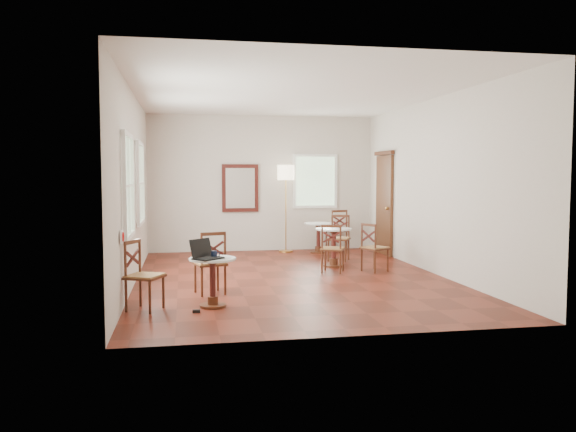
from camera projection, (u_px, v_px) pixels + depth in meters
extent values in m
plane|color=#571A0F|center=(291.00, 278.00, 9.49)|extent=(7.00, 7.00, 0.00)
cube|color=beige|center=(262.00, 183.00, 12.81)|extent=(5.00, 0.02, 3.00)
cube|color=beige|center=(354.00, 194.00, 5.94)|extent=(5.00, 0.02, 3.00)
cube|color=beige|center=(133.00, 187.00, 8.93)|extent=(0.02, 7.00, 3.00)
cube|color=beige|center=(435.00, 186.00, 9.82)|extent=(0.02, 7.00, 3.00)
cube|color=white|center=(291.00, 94.00, 9.27)|extent=(5.00, 7.00, 0.02)
cube|color=#542F18|center=(384.00, 205.00, 12.20)|extent=(0.06, 0.90, 2.10)
cube|color=#4B2312|center=(384.00, 153.00, 12.12)|extent=(0.08, 1.02, 0.08)
sphere|color=#BF8C3F|center=(387.00, 208.00, 11.88)|extent=(0.07, 0.07, 0.07)
cube|color=#441612|center=(240.00, 188.00, 12.69)|extent=(0.80, 0.05, 1.05)
cube|color=white|center=(240.00, 188.00, 12.66)|extent=(0.64, 0.02, 0.88)
cube|color=white|center=(122.00, 237.00, 6.92)|extent=(0.02, 0.16, 0.16)
torus|color=red|center=(123.00, 237.00, 6.92)|extent=(0.02, 0.12, 0.12)
cube|color=white|center=(128.00, 186.00, 7.76)|extent=(0.06, 1.22, 1.42)
cube|color=white|center=(140.00, 183.00, 9.91)|extent=(0.06, 1.22, 1.42)
cube|color=white|center=(315.00, 181.00, 12.99)|extent=(1.02, 0.06, 1.22)
cylinder|color=#4B2312|center=(213.00, 306.00, 7.39)|extent=(0.34, 0.34, 0.03)
cylinder|color=#4B2312|center=(213.00, 300.00, 7.39)|extent=(0.14, 0.14, 0.10)
cylinder|color=#441612|center=(213.00, 280.00, 7.37)|extent=(0.08, 0.08, 0.52)
cylinder|color=#4B2312|center=(212.00, 262.00, 7.35)|extent=(0.12, 0.12, 0.05)
cylinder|color=white|center=(212.00, 259.00, 7.35)|extent=(0.60, 0.60, 0.03)
cylinder|color=#4B2312|center=(334.00, 265.00, 10.64)|extent=(0.38, 0.38, 0.04)
cylinder|color=#4B2312|center=(334.00, 261.00, 10.64)|extent=(0.15, 0.15, 0.12)
cylinder|color=#441612|center=(334.00, 246.00, 10.61)|extent=(0.09, 0.09, 0.58)
cylinder|color=#4B2312|center=(334.00, 231.00, 10.59)|extent=(0.13, 0.13, 0.06)
cylinder|color=white|center=(334.00, 229.00, 10.59)|extent=(0.67, 0.67, 0.03)
cylinder|color=#4B2312|center=(318.00, 252.00, 12.49)|extent=(0.35, 0.35, 0.04)
cylinder|color=#4B2312|center=(318.00, 249.00, 12.49)|extent=(0.14, 0.14, 0.11)
cylinder|color=#441612|center=(318.00, 237.00, 12.47)|extent=(0.08, 0.08, 0.53)
cylinder|color=#4B2312|center=(318.00, 225.00, 12.45)|extent=(0.12, 0.12, 0.05)
cylinder|color=white|center=(318.00, 224.00, 12.45)|extent=(0.62, 0.62, 0.03)
cylinder|color=#4B2312|center=(218.00, 276.00, 8.43)|extent=(0.03, 0.03, 0.42)
cylinder|color=#4B2312|center=(225.00, 280.00, 8.13)|extent=(0.03, 0.03, 0.42)
cylinder|color=#4B2312|center=(195.00, 278.00, 8.29)|extent=(0.03, 0.03, 0.42)
cylinder|color=#4B2312|center=(202.00, 282.00, 7.98)|extent=(0.03, 0.03, 0.42)
cube|color=#4B2312|center=(210.00, 264.00, 8.19)|extent=(0.50, 0.50, 0.03)
cube|color=olive|center=(210.00, 263.00, 8.19)|extent=(0.48, 0.48, 0.04)
cylinder|color=#4B2312|center=(225.00, 249.00, 8.09)|extent=(0.03, 0.03, 0.47)
cylinder|color=#4B2312|center=(202.00, 250.00, 7.95)|extent=(0.03, 0.03, 0.47)
cube|color=#4B2312|center=(213.00, 234.00, 8.01)|extent=(0.35, 0.12, 0.05)
cube|color=#441612|center=(213.00, 249.00, 8.02)|extent=(0.30, 0.10, 0.21)
cube|color=#441612|center=(213.00, 249.00, 8.02)|extent=(0.30, 0.10, 0.21)
cylinder|color=#4B2312|center=(150.00, 297.00, 7.00)|extent=(0.03, 0.03, 0.41)
cylinder|color=#4B2312|center=(126.00, 296.00, 7.10)|extent=(0.03, 0.03, 0.41)
cylinder|color=#4B2312|center=(163.00, 292.00, 7.32)|extent=(0.03, 0.03, 0.41)
cylinder|color=#4B2312|center=(140.00, 290.00, 7.41)|extent=(0.03, 0.03, 0.41)
cube|color=#4B2312|center=(145.00, 277.00, 7.19)|extent=(0.54, 0.54, 0.03)
cube|color=olive|center=(145.00, 276.00, 7.19)|extent=(0.52, 0.52, 0.04)
cylinder|color=#4B2312|center=(125.00, 261.00, 7.07)|extent=(0.03, 0.03, 0.46)
cylinder|color=#4B2312|center=(140.00, 257.00, 7.38)|extent=(0.03, 0.03, 0.46)
cube|color=#4B2312|center=(132.00, 242.00, 7.21)|extent=(0.19, 0.33, 0.05)
cube|color=#441612|center=(133.00, 258.00, 7.22)|extent=(0.16, 0.28, 0.20)
cube|color=#441612|center=(133.00, 258.00, 7.22)|extent=(0.16, 0.28, 0.20)
cylinder|color=#4B2312|center=(343.00, 260.00, 10.12)|extent=(0.03, 0.03, 0.40)
cylinder|color=#4B2312|center=(340.00, 263.00, 9.81)|extent=(0.03, 0.03, 0.40)
cylinder|color=#4B2312|center=(325.00, 259.00, 10.20)|extent=(0.03, 0.03, 0.40)
cylinder|color=#4B2312|center=(322.00, 262.00, 9.89)|extent=(0.03, 0.03, 0.40)
cube|color=#4B2312|center=(333.00, 249.00, 9.99)|extent=(0.51, 0.51, 0.03)
cube|color=olive|center=(333.00, 249.00, 9.99)|extent=(0.49, 0.49, 0.04)
cylinder|color=#4B2312|center=(340.00, 238.00, 9.78)|extent=(0.03, 0.03, 0.44)
cylinder|color=#4B2312|center=(322.00, 238.00, 9.86)|extent=(0.03, 0.03, 0.44)
cube|color=#4B2312|center=(331.00, 226.00, 9.81)|extent=(0.32, 0.17, 0.04)
cube|color=#441612|center=(331.00, 237.00, 9.82)|extent=(0.27, 0.14, 0.19)
cube|color=#441612|center=(331.00, 237.00, 9.82)|extent=(0.27, 0.14, 0.19)
cylinder|color=#4B2312|center=(388.00, 260.00, 10.07)|extent=(0.03, 0.03, 0.40)
cylinder|color=#4B2312|center=(375.00, 262.00, 9.88)|extent=(0.03, 0.03, 0.40)
cylinder|color=#4B2312|center=(374.00, 258.00, 10.33)|extent=(0.03, 0.03, 0.40)
cylinder|color=#4B2312|center=(362.00, 260.00, 10.13)|extent=(0.03, 0.03, 0.40)
cube|color=#4B2312|center=(375.00, 248.00, 10.09)|extent=(0.53, 0.53, 0.03)
cube|color=olive|center=(375.00, 248.00, 10.09)|extent=(0.51, 0.51, 0.04)
cylinder|color=#4B2312|center=(375.00, 237.00, 9.85)|extent=(0.03, 0.03, 0.45)
cylinder|color=#4B2312|center=(362.00, 236.00, 10.10)|extent=(0.03, 0.03, 0.45)
cube|color=#4B2312|center=(369.00, 225.00, 9.96)|extent=(0.19, 0.31, 0.04)
cube|color=#441612|center=(369.00, 236.00, 9.97)|extent=(0.15, 0.27, 0.20)
cube|color=#441612|center=(369.00, 236.00, 9.97)|extent=(0.15, 0.27, 0.20)
cylinder|color=#4B2312|center=(340.00, 240.00, 13.13)|extent=(0.03, 0.03, 0.43)
cylinder|color=#4B2312|center=(346.00, 241.00, 12.80)|extent=(0.03, 0.03, 0.43)
cylinder|color=#4B2312|center=(326.00, 240.00, 13.02)|extent=(0.03, 0.03, 0.43)
cylinder|color=#4B2312|center=(332.00, 242.00, 12.70)|extent=(0.03, 0.03, 0.43)
cube|color=#4B2312|center=(336.00, 231.00, 12.90)|extent=(0.47, 0.47, 0.03)
cube|color=olive|center=(336.00, 230.00, 12.90)|extent=(0.45, 0.45, 0.04)
cylinder|color=#4B2312|center=(347.00, 221.00, 12.77)|extent=(0.03, 0.03, 0.48)
cylinder|color=#4B2312|center=(332.00, 221.00, 12.66)|extent=(0.03, 0.03, 0.48)
cube|color=#4B2312|center=(340.00, 211.00, 12.70)|extent=(0.37, 0.08, 0.05)
cube|color=#441612|center=(339.00, 221.00, 12.71)|extent=(0.31, 0.06, 0.21)
cube|color=#441612|center=(339.00, 221.00, 12.71)|extent=(0.31, 0.06, 0.21)
cylinder|color=#4B2312|center=(328.00, 251.00, 11.25)|extent=(0.03, 0.03, 0.42)
cylinder|color=#4B2312|center=(332.00, 249.00, 11.57)|extent=(0.03, 0.03, 0.42)
cylinder|color=#4B2312|center=(346.00, 251.00, 11.15)|extent=(0.03, 0.03, 0.42)
cylinder|color=#4B2312|center=(349.00, 249.00, 11.47)|extent=(0.03, 0.03, 0.42)
cube|color=#4B2312|center=(339.00, 239.00, 11.34)|extent=(0.56, 0.56, 0.03)
cube|color=olive|center=(339.00, 238.00, 11.34)|extent=(0.53, 0.53, 0.04)
cylinder|color=#4B2312|center=(332.00, 226.00, 11.54)|extent=(0.03, 0.03, 0.47)
cylinder|color=#4B2312|center=(349.00, 227.00, 11.44)|extent=(0.03, 0.03, 0.47)
cube|color=#4B2312|center=(340.00, 216.00, 11.47)|extent=(0.33, 0.19, 0.05)
cube|color=#441612|center=(340.00, 226.00, 11.49)|extent=(0.28, 0.16, 0.21)
cube|color=#441612|center=(340.00, 226.00, 11.49)|extent=(0.28, 0.16, 0.21)
cylinder|color=#BF8C3F|center=(286.00, 251.00, 12.66)|extent=(0.31, 0.31, 0.03)
cylinder|color=#BF8C3F|center=(286.00, 212.00, 12.60)|extent=(0.03, 0.03, 1.74)
cylinder|color=beige|center=(286.00, 172.00, 12.53)|extent=(0.37, 0.37, 0.33)
cube|color=black|center=(208.00, 258.00, 7.24)|extent=(0.42, 0.42, 0.02)
cube|color=black|center=(208.00, 257.00, 7.24)|extent=(0.31, 0.30, 0.00)
cube|color=black|center=(201.00, 248.00, 7.30)|extent=(0.31, 0.29, 0.24)
cube|color=silver|center=(201.00, 248.00, 7.30)|extent=(0.26, 0.25, 0.19)
ellipsoid|color=black|center=(207.00, 257.00, 7.33)|extent=(0.09, 0.07, 0.03)
cylinder|color=#0F1833|center=(214.00, 254.00, 7.33)|extent=(0.08, 0.08, 0.09)
torus|color=#0F1833|center=(218.00, 254.00, 7.34)|extent=(0.06, 0.01, 0.06)
cylinder|color=white|center=(210.00, 253.00, 7.46)|extent=(0.05, 0.05, 0.09)
cube|color=black|center=(196.00, 311.00, 7.08)|extent=(0.09, 0.06, 0.04)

